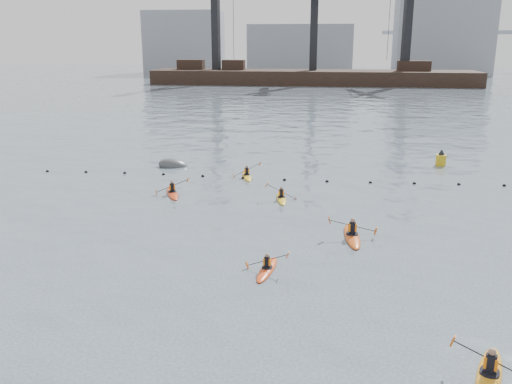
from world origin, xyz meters
TOP-DOWN VIEW (x-y plane):
  - ground at (0.00, 0.00)m, footprint 400.00×400.00m
  - float_line at (-0.50, 22.53)m, footprint 33.24×0.73m
  - barge_pier at (-0.22, 110.00)m, footprint 72.00×19.30m
  - skyline at (2.23, 150.27)m, footprint 141.00×28.00m
  - kayaker_0 at (1.55, 6.60)m, footprint 1.95×2.87m
  - kayaker_1 at (8.91, -0.19)m, footprint 2.27×3.48m
  - kayaker_2 at (-5.89, 17.76)m, footprint 2.08×3.20m
  - kayaker_3 at (1.19, 17.53)m, footprint 2.02×2.95m
  - kayaker_4 at (5.33, 11.22)m, footprint 2.47×3.69m
  - kayaker_5 at (-1.81, 22.94)m, footprint 2.08×3.09m
  - mooring_buoy at (-8.04, 25.56)m, footprint 2.85×1.97m
  - nav_buoy at (12.90, 28.74)m, footprint 0.80×0.80m

SIDE VIEW (x-z plane):
  - ground at x=0.00m, z-range 0.00..0.00m
  - mooring_buoy at x=-8.04m, z-range -0.84..0.84m
  - float_line at x=-0.50m, z-range -0.09..0.15m
  - kayaker_0 at x=1.55m, z-range -0.45..0.62m
  - kayaker_3 at x=1.19m, z-range -0.51..0.68m
  - kayaker_5 at x=-1.81m, z-range -0.52..0.70m
  - kayaker_2 at x=-5.89m, z-range -0.49..0.68m
  - kayaker_1 at x=8.91m, z-range -0.51..0.72m
  - kayaker_4 at x=5.33m, z-range -0.50..0.72m
  - nav_buoy at x=12.90m, z-range -0.29..1.17m
  - barge_pier at x=-0.22m, z-range -12.86..16.64m
  - skyline at x=2.23m, z-range -1.75..20.25m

